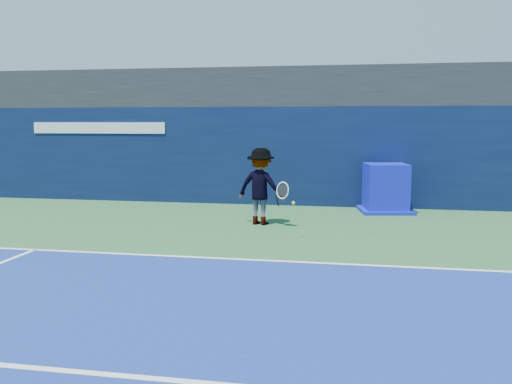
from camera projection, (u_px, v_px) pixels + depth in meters
ground at (250, 316)px, 7.52m from camera, size 80.00×80.00×0.00m
baseline at (283, 261)px, 10.44m from camera, size 24.00×0.10×0.01m
service_line at (209, 384)px, 5.57m from camera, size 24.00×0.10×0.01m
stadium_band at (321, 89)px, 18.28m from camera, size 36.00×3.00×1.20m
back_wall_assembly at (317, 156)px, 17.57m from camera, size 36.00×1.03×3.00m
equipment_cart at (386, 190)px, 16.16m from camera, size 1.66×1.66×1.37m
tennis_player at (261, 186)px, 14.15m from camera, size 1.45×1.00×1.91m
tennis_ball at (293, 203)px, 12.42m from camera, size 0.07×0.07×0.07m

